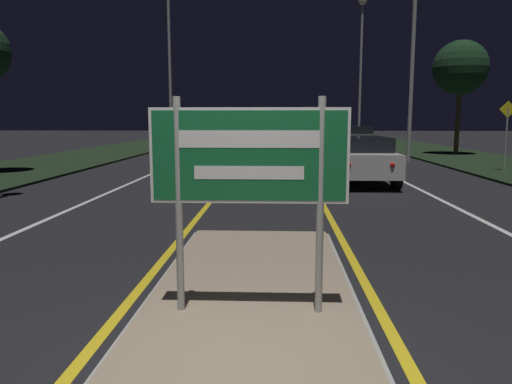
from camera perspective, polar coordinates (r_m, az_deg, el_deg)
ground_plane at (r=4.14m, az=-1.54°, el=-19.47°), size 160.00×160.00×0.00m
median_island at (r=4.97m, az=-0.77°, el=-13.99°), size 2.24×7.03×0.10m
verge_left at (r=25.66m, az=-19.95°, el=3.61°), size 5.00×100.00×0.08m
verge_right at (r=25.46m, az=23.77°, el=3.37°), size 5.00×100.00×0.08m
centre_line_yellow_left at (r=28.76m, az=-0.68°, el=4.50°), size 0.12×70.00×0.01m
centre_line_yellow_right at (r=28.74m, az=4.56°, el=4.47°), size 0.12×70.00×0.01m
lane_line_white_left at (r=29.06m, az=-6.39°, el=4.49°), size 0.12×70.00×0.01m
lane_line_white_right at (r=28.99m, az=10.30°, el=4.39°), size 0.12×70.00×0.01m
edge_line_white_left at (r=29.67m, az=-12.15°, el=4.43°), size 0.10×70.00×0.01m
edge_line_white_right at (r=29.54m, az=16.09°, el=4.27°), size 0.10×70.00×0.01m
highway_sign at (r=4.62m, az=-0.80°, el=3.05°), size 1.85×0.07×2.04m
streetlight_left_far at (r=33.25m, az=-9.91°, el=17.36°), size 0.58×0.58×10.95m
streetlight_right_near at (r=24.23m, az=17.62°, el=18.09°), size 0.60×0.60×8.95m
streetlight_right_far at (r=39.71m, az=11.95°, el=16.19°), size 0.63×0.63×10.90m
car_receding_0 at (r=15.35m, az=11.59°, el=3.78°), size 1.97×4.20×1.41m
car_receding_1 at (r=26.44m, az=7.09°, el=5.62°), size 2.02×4.73×1.32m
car_receding_2 at (r=34.14m, az=11.51°, el=6.23°), size 1.96×4.66×1.47m
car_receding_3 at (r=46.73m, az=5.65°, el=6.83°), size 1.99×4.37×1.36m
car_approaching_0 at (r=18.47m, az=-6.57°, el=4.63°), size 1.94×4.21×1.38m
car_approaching_1 at (r=34.35m, az=-7.54°, el=6.29°), size 1.89×4.61×1.40m
car_approaching_2 at (r=43.21m, az=-1.58°, el=6.75°), size 1.95×4.39×1.39m
warning_sign at (r=20.11m, az=26.72°, el=6.45°), size 0.60×0.06×2.49m
roadside_palm_right at (r=28.56m, az=22.35°, el=12.96°), size 2.80×2.80×5.88m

